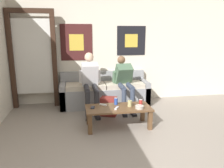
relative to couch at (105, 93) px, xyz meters
The scene contains 14 objects.
wall_back 1.05m from the couch, 81.50° to the left, with size 10.00×0.07×2.55m.
door_frame 1.81m from the couch, behind, with size 1.00×0.10×2.15m.
couch is the anchor object (origin of this frame).
coffee_table 1.29m from the couch, 86.95° to the right, with size 1.15×0.53×0.37m.
person_seated_adult 0.64m from the couch, 134.13° to the right, with size 0.47×0.92×1.24m.
person_seated_teen 0.61m from the couch, 37.88° to the right, with size 0.47×0.99×1.14m.
backpack 0.71m from the couch, 91.18° to the right, with size 0.38×0.33×0.38m.
ceramic_bowl 1.49m from the couch, 73.78° to the right, with size 0.15×0.15×0.06m.
pillar_candle 1.32m from the couch, 77.87° to the right, with size 0.08×0.08×0.12m.
drink_can_blue 1.14m from the couch, 87.39° to the right, with size 0.07×0.07×0.12m.
drink_can_red 1.40m from the couch, 70.25° to the right, with size 0.07×0.07×0.12m.
game_controller_near_left 1.16m from the couch, 99.13° to the right, with size 0.13×0.12×0.03m.
game_controller_near_right 1.37m from the couch, 88.90° to the right, with size 0.10×0.14×0.03m.
cell_phone 1.30m from the couch, 106.97° to the right, with size 0.08×0.14×0.01m.
Camera 1 is at (-0.71, -2.20, 1.63)m, focal length 35.00 mm.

